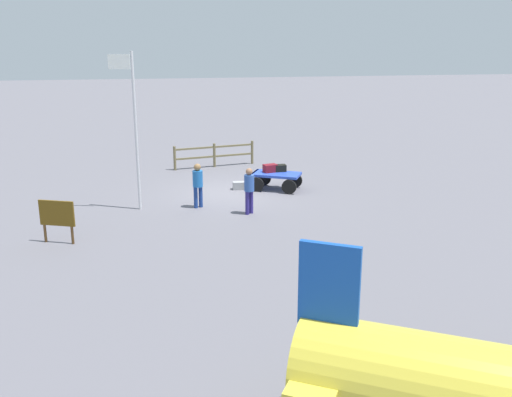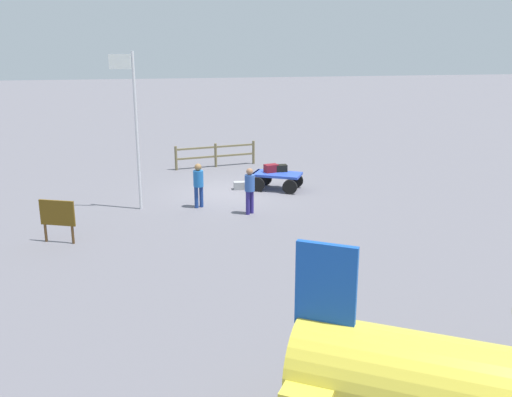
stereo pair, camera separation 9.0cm
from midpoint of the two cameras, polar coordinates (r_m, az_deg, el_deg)
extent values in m
plane|color=slate|center=(22.76, -2.59, 0.56)|extent=(120.00, 120.00, 0.00)
cube|color=blue|center=(23.09, 1.89, 2.39)|extent=(2.12, 1.73, 0.10)
cube|color=blue|center=(23.33, -0.22, 2.54)|extent=(0.50, 0.88, 0.10)
cylinder|color=black|center=(22.86, -0.05, 1.39)|extent=(0.57, 0.36, 0.57)
cylinder|color=black|center=(23.83, 0.68, 1.99)|extent=(0.57, 0.36, 0.57)
cylinder|color=black|center=(22.53, 3.15, 1.15)|extent=(0.57, 0.36, 0.57)
cylinder|color=black|center=(23.51, 3.75, 1.77)|extent=(0.57, 0.36, 0.57)
cube|color=maroon|center=(23.21, 1.29, 2.99)|extent=(0.60, 0.47, 0.31)
cube|color=black|center=(23.34, 2.29, 3.01)|extent=(0.46, 0.34, 0.27)
cube|color=gray|center=(23.23, -1.67, 1.28)|extent=(0.60, 0.31, 0.31)
cylinder|color=navy|center=(20.89, -5.58, 0.19)|extent=(0.14, 0.14, 0.78)
cylinder|color=navy|center=(20.80, -6.06, 0.11)|extent=(0.14, 0.14, 0.78)
cylinder|color=#1E62B1|center=(20.67, -5.87, 1.95)|extent=(0.47, 0.47, 0.58)
sphere|color=olive|center=(20.57, -5.91, 3.08)|extent=(0.25, 0.25, 0.25)
cylinder|color=navy|center=(20.07, -0.60, -0.32)|extent=(0.14, 0.14, 0.82)
cylinder|color=navy|center=(19.93, -0.99, -0.45)|extent=(0.14, 0.14, 0.82)
cylinder|color=#2F54A3|center=(19.82, -0.80, 1.54)|extent=(0.48, 0.48, 0.57)
sphere|color=#956648|center=(19.72, -0.81, 2.66)|extent=(0.24, 0.24, 0.24)
cube|color=#174DB1|center=(8.54, 6.88, -8.51)|extent=(0.83, 0.54, 1.30)
cube|color=gold|center=(9.11, 6.62, -15.49)|extent=(1.72, 2.25, 0.08)
cylinder|color=silver|center=(20.46, -11.82, 6.32)|extent=(0.10, 0.10, 5.46)
cube|color=white|center=(20.23, -13.45, 12.93)|extent=(0.73, 0.21, 0.49)
cylinder|color=#4C3319|center=(18.06, -17.72, -3.45)|extent=(0.08, 0.08, 0.54)
cylinder|color=#4C3319|center=(18.49, -20.12, -3.23)|extent=(0.08, 0.08, 0.54)
cube|color=brown|center=(18.08, -19.12, -1.37)|extent=(1.05, 0.45, 0.77)
cylinder|color=brown|center=(27.74, -0.47, 4.56)|extent=(0.12, 0.12, 1.11)
cylinder|color=brown|center=(27.14, -4.20, 4.26)|extent=(0.12, 0.12, 1.11)
cylinder|color=brown|center=(26.66, -8.08, 3.93)|extent=(0.12, 0.12, 1.11)
cube|color=brown|center=(27.06, -4.22, 5.07)|extent=(3.71, 0.83, 0.08)
cube|color=brown|center=(27.15, -4.20, 4.15)|extent=(3.71, 0.83, 0.08)
camera|label=1|loc=(0.04, -90.15, -0.04)|focal=40.73mm
camera|label=2|loc=(0.04, 89.85, 0.04)|focal=40.73mm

